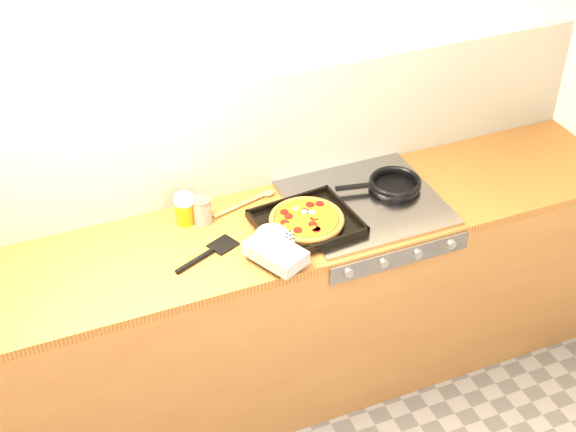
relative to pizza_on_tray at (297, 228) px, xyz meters
name	(u,v)px	position (x,y,z in m)	size (l,w,h in m)	color
room_shell	(236,139)	(-0.11, 0.39, 0.21)	(3.20, 3.20, 3.20)	white
counter_run	(265,313)	(-0.11, 0.10, -0.49)	(3.20, 0.62, 0.90)	brown
stovetop	(365,203)	(0.34, 0.10, -0.04)	(0.60, 0.56, 0.02)	#939499
pizza_on_tray	(297,228)	(0.00, 0.00, 0.00)	(0.50, 0.47, 0.06)	black
frying_pan	(394,184)	(0.49, 0.13, -0.01)	(0.38, 0.26, 0.04)	black
tomato_can	(202,211)	(-0.31, 0.23, 0.01)	(0.09, 0.09, 0.11)	maroon
juice_glass	(185,209)	(-0.37, 0.26, 0.02)	(0.08, 0.08, 0.13)	#CC700C
wooden_spoon	(250,201)	(-0.09, 0.28, -0.03)	(0.29, 0.10, 0.02)	#A57E46
black_spatula	(207,254)	(-0.36, 0.02, -0.03)	(0.28, 0.16, 0.02)	black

